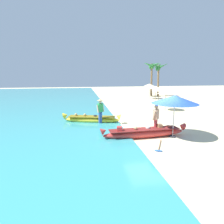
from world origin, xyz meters
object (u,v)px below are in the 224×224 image
patio_umbrella_large (175,100)px  palm_tree_tall_inland (152,68)px  boat_yellow_midground (92,119)px  palm_tree_leaning_seaward (159,69)px  paddle (159,147)px  person_vendor_hatted (100,110)px  boat_red_foreground (144,133)px  person_tourist_customer (156,118)px

patio_umbrella_large → palm_tree_tall_inland: size_ratio=0.47×
boat_yellow_midground → palm_tree_leaning_seaward: (10.74, 14.29, 3.79)m
palm_tree_tall_inland → paddle: (-7.20, -20.46, -4.21)m
palm_tree_leaning_seaward → paddle: size_ratio=3.44×
person_vendor_hatted → paddle: size_ratio=1.23×
person_vendor_hatted → palm_tree_tall_inland: bearing=59.0°
paddle → boat_red_foreground: bearing=98.5°
person_tourist_customer → paddle: person_tourist_customer is taller
patio_umbrella_large → palm_tree_tall_inland: palm_tree_tall_inland is taller
boat_yellow_midground → person_tourist_customer: 4.78m
boat_red_foreground → boat_yellow_midground: bearing=125.6°
boat_yellow_midground → patio_umbrella_large: bearing=-42.5°
person_vendor_hatted → person_tourist_customer: (2.83, -2.78, -0.05)m
palm_tree_leaning_seaward → paddle: (-7.89, -19.48, -4.02)m
boat_yellow_midground → patio_umbrella_large: 5.95m
boat_red_foreground → person_vendor_hatted: bearing=123.3°
boat_yellow_midground → person_tourist_customer: (3.39, -3.30, 0.71)m
person_vendor_hatted → palm_tree_tall_inland: (9.49, 15.80, 3.21)m
boat_red_foreground → patio_umbrella_large: (1.57, -0.18, 1.79)m
person_tourist_customer → palm_tree_tall_inland: palm_tree_tall_inland is taller
boat_red_foreground → person_tourist_customer: (0.77, 0.35, 0.70)m
person_vendor_hatted → person_tourist_customer: 3.96m
boat_red_foreground → boat_yellow_midground: 4.49m
boat_yellow_midground → patio_umbrella_large: (4.18, -3.83, 1.80)m
palm_tree_leaning_seaward → person_tourist_customer: bearing=-112.7°
boat_yellow_midground → patio_umbrella_large: size_ratio=1.69×
boat_red_foreground → palm_tree_tall_inland: bearing=68.6°
boat_red_foreground → palm_tree_leaning_seaward: bearing=65.6°
palm_tree_leaning_seaward → boat_yellow_midground: bearing=-126.9°
patio_umbrella_large → palm_tree_tall_inland: (5.87, 19.11, 2.17)m
boat_red_foreground → person_tourist_customer: size_ratio=2.84×
boat_red_foreground → boat_yellow_midground: (-2.62, 3.65, -0.01)m
boat_red_foreground → person_vendor_hatted: 3.82m
palm_tree_tall_inland → palm_tree_leaning_seaward: (0.69, -0.98, -0.18)m
boat_red_foreground → patio_umbrella_large: size_ratio=1.99×
boat_yellow_midground → palm_tree_tall_inland: palm_tree_tall_inland is taller
boat_yellow_midground → palm_tree_tall_inland: bearing=56.7°
boat_yellow_midground → person_vendor_hatted: bearing=-42.9°
palm_tree_leaning_seaward → palm_tree_tall_inland: bearing=125.2°
palm_tree_leaning_seaward → paddle: bearing=-112.1°
palm_tree_tall_inland → boat_yellow_midground: bearing=-123.3°
patio_umbrella_large → person_vendor_hatted: bearing=137.5°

